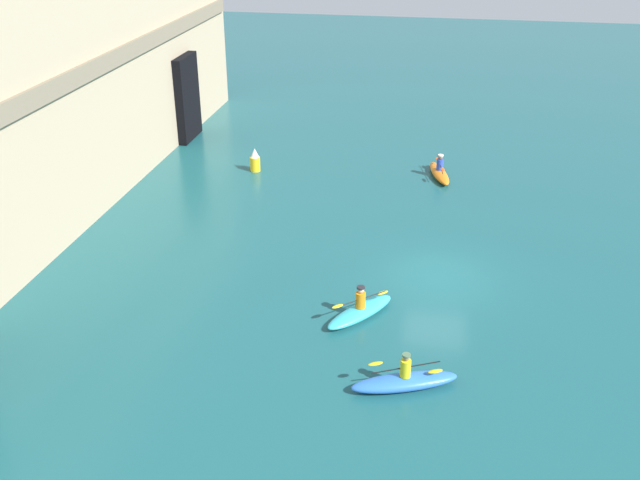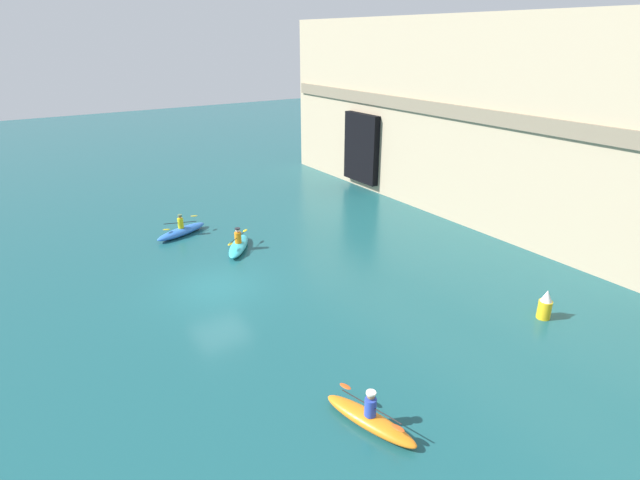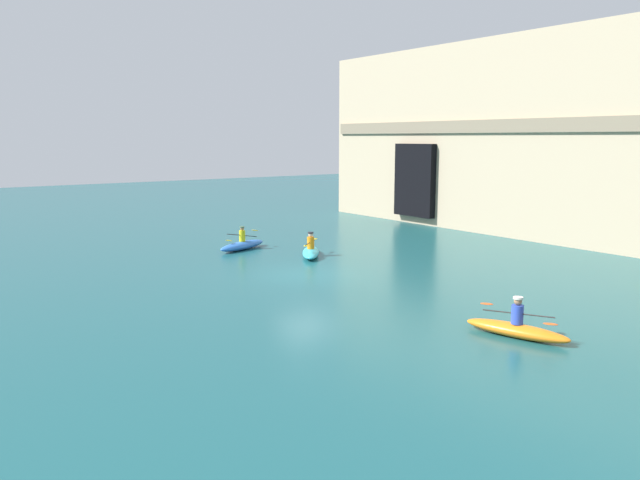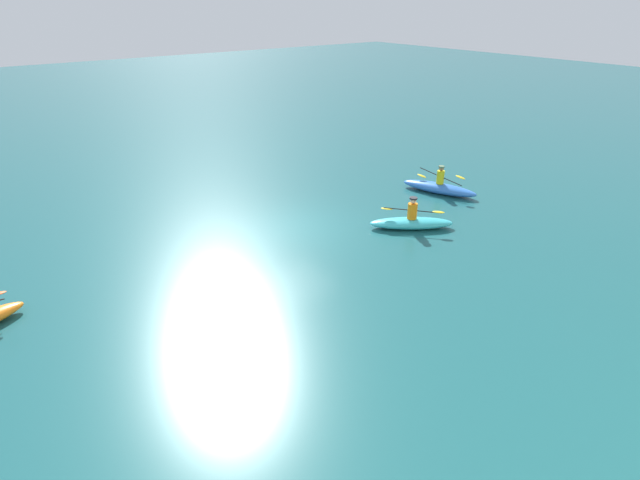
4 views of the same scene
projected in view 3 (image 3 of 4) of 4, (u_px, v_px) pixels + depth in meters
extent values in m
plane|color=#195156|center=(305.00, 275.00, 26.70)|extent=(120.00, 120.00, 0.00)
cube|color=tan|center=(603.00, 137.00, 34.24)|extent=(40.50, 5.66, 11.67)
cube|color=#7C6E59|center=(574.00, 125.00, 32.48)|extent=(39.69, 0.24, 0.78)
cube|color=black|center=(416.00, 180.00, 42.19)|extent=(3.46, 0.70, 4.89)
ellipsoid|color=#33B2C6|center=(311.00, 253.00, 30.88)|extent=(2.97, 2.47, 0.39)
cylinder|color=orange|center=(311.00, 243.00, 30.80)|extent=(0.35, 0.35, 0.59)
sphere|color=beige|center=(311.00, 235.00, 30.74)|extent=(0.23, 0.23, 0.23)
cylinder|color=#232328|center=(311.00, 233.00, 30.72)|extent=(0.29, 0.29, 0.06)
cylinder|color=black|center=(311.00, 242.00, 30.80)|extent=(1.41, 1.62, 0.07)
ellipsoid|color=yellow|center=(306.00, 246.00, 29.91)|extent=(0.42, 0.45, 0.06)
ellipsoid|color=yellow|center=(315.00, 239.00, 31.69)|extent=(0.42, 0.45, 0.06)
ellipsoid|color=blue|center=(242.00, 245.00, 32.78)|extent=(1.91, 3.36, 0.44)
cylinder|color=gold|center=(242.00, 236.00, 32.70)|extent=(0.32, 0.32, 0.58)
sphere|color=#9E704C|center=(242.00, 229.00, 32.63)|extent=(0.21, 0.21, 0.21)
cylinder|color=#4C6B4C|center=(242.00, 227.00, 32.62)|extent=(0.26, 0.26, 0.06)
cylinder|color=black|center=(242.00, 235.00, 32.69)|extent=(0.49, 2.01, 0.41)
ellipsoid|color=yellow|center=(255.00, 230.00, 33.33)|extent=(0.27, 0.47, 0.13)
ellipsoid|color=yellow|center=(229.00, 241.00, 32.05)|extent=(0.27, 0.47, 0.13)
ellipsoid|color=orange|center=(516.00, 330.00, 18.36)|extent=(3.22, 1.49, 0.40)
cylinder|color=#2D47B7|center=(517.00, 314.00, 18.28)|extent=(0.35, 0.35, 0.57)
sphere|color=#9E704C|center=(518.00, 301.00, 18.22)|extent=(0.24, 0.24, 0.24)
cylinder|color=silver|center=(518.00, 298.00, 18.20)|extent=(0.29, 0.29, 0.06)
cylinder|color=black|center=(517.00, 314.00, 18.28)|extent=(2.25, 0.39, 0.26)
ellipsoid|color=#D84C19|center=(550.00, 324.00, 17.58)|extent=(0.47, 0.25, 0.09)
ellipsoid|color=#D84C19|center=(487.00, 304.00, 18.98)|extent=(0.47, 0.25, 0.09)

